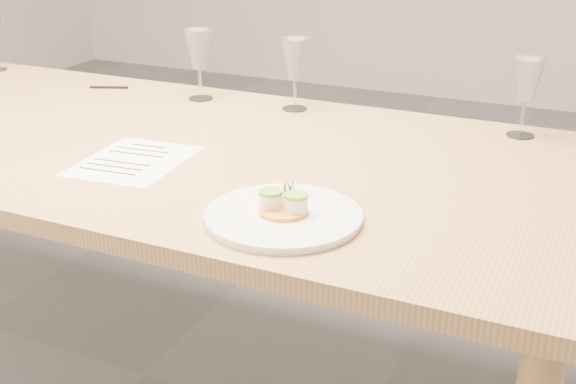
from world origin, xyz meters
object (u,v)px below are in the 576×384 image
at_px(recipe_sheet, 134,161).
at_px(ballpoint_pen, 109,87).
at_px(wine_glass_3, 527,82).
at_px(wine_glass_2, 295,60).
at_px(wine_glass_1, 198,51).
at_px(dinner_plate, 284,215).
at_px(dining_table, 123,157).

height_order(recipe_sheet, ballpoint_pen, ballpoint_pen).
bearing_deg(recipe_sheet, wine_glass_3, 30.90).
xyz_separation_m(recipe_sheet, wine_glass_2, (0.15, 0.55, 0.14)).
bearing_deg(recipe_sheet, wine_glass_2, 69.00).
bearing_deg(wine_glass_2, wine_glass_1, -176.79).
height_order(ballpoint_pen, wine_glass_3, wine_glass_3).
bearing_deg(dinner_plate, wine_glass_1, 131.16).
bearing_deg(dinner_plate, recipe_sheet, 161.54).
distance_m(dinner_plate, ballpoint_pen, 1.14).
bearing_deg(dinner_plate, ballpoint_pen, 144.08).
xyz_separation_m(dinner_plate, wine_glass_1, (-0.60, 0.68, 0.13)).
xyz_separation_m(dinner_plate, wine_glass_2, (-0.29, 0.70, 0.13)).
relative_size(ballpoint_pen, wine_glass_3, 0.59).
relative_size(dining_table, wine_glass_1, 11.67).
relative_size(dining_table, wine_glass_2, 11.97).
bearing_deg(wine_glass_1, recipe_sheet, -74.63).
height_order(dining_table, wine_glass_1, wine_glass_1).
height_order(dinner_plate, ballpoint_pen, dinner_plate).
height_order(dinner_plate, recipe_sheet, dinner_plate).
height_order(ballpoint_pen, wine_glass_2, wine_glass_2).
bearing_deg(wine_glass_3, wine_glass_2, -178.50).
distance_m(dinner_plate, wine_glass_1, 0.91).
height_order(recipe_sheet, wine_glass_2, wine_glass_2).
height_order(dinner_plate, wine_glass_3, wine_glass_3).
height_order(dining_table, dinner_plate, dinner_plate).
xyz_separation_m(ballpoint_pen, wine_glass_2, (0.63, 0.03, 0.14)).
bearing_deg(wine_glass_1, wine_glass_3, 2.06).
relative_size(dining_table, wine_glass_3, 12.13).
relative_size(dinner_plate, ballpoint_pen, 2.54).
height_order(wine_glass_1, wine_glass_3, wine_glass_1).
height_order(dining_table, recipe_sheet, recipe_sheet).
distance_m(recipe_sheet, ballpoint_pen, 0.70).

